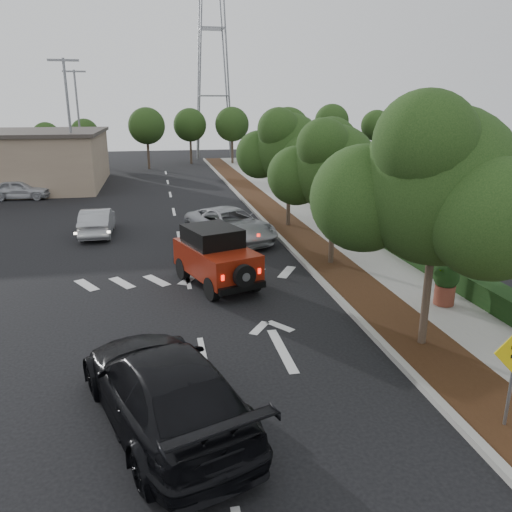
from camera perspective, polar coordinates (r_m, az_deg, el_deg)
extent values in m
plane|color=black|center=(12.69, -5.98, -11.48)|extent=(120.00, 120.00, 0.00)
cube|color=#9E9B93|center=(24.52, 2.01, 2.86)|extent=(0.20, 70.00, 0.15)
cube|color=black|center=(24.77, 4.27, 2.93)|extent=(1.80, 70.00, 0.12)
cube|color=gray|center=(25.33, 8.42, 3.11)|extent=(2.00, 70.00, 0.12)
cube|color=black|center=(25.75, 11.39, 3.96)|extent=(0.80, 70.00, 0.80)
cylinder|color=black|center=(18.11, -8.34, -1.40)|extent=(0.51, 0.81, 0.77)
cylinder|color=black|center=(18.68, -4.09, -0.68)|extent=(0.51, 0.81, 0.77)
cylinder|color=black|center=(16.01, -5.03, -3.75)|extent=(0.51, 0.81, 0.77)
cylinder|color=black|center=(16.66, -0.37, -2.85)|extent=(0.51, 0.81, 0.77)
cube|color=maroon|center=(17.18, -4.56, -0.43)|extent=(2.80, 3.93, 0.96)
cube|color=black|center=(17.21, -5.05, 2.32)|extent=(2.14, 2.37, 0.61)
cube|color=maroon|center=(18.37, -6.41, 0.42)|extent=(1.76, 1.44, 0.79)
cube|color=black|center=(15.76, -1.55, -3.67)|extent=(1.61, 0.70, 0.21)
cylinder|color=black|center=(15.50, -1.33, -2.32)|extent=(0.76, 0.44, 0.73)
cube|color=#FF190C|center=(15.37, -3.82, -2.52)|extent=(0.10, 0.07, 0.17)
cube|color=#FF190C|center=(15.97, 0.40, -1.73)|extent=(0.10, 0.07, 0.17)
imported|color=#A6A8AD|center=(23.01, -2.97, 3.59)|extent=(4.31, 5.78, 1.46)
imported|color=black|center=(10.10, -10.52, -14.55)|extent=(3.87, 5.88, 1.58)
imported|color=#9A9CA1|center=(25.13, -17.69, 3.76)|extent=(1.38, 3.94, 1.30)
imported|color=#B8BAC1|center=(36.79, -25.39, 6.89)|extent=(3.97, 1.89, 1.31)
cylinder|color=slate|center=(10.74, 27.17, -12.58)|extent=(0.06, 0.06, 1.91)
cylinder|color=brown|center=(16.38, 20.72, -4.14)|extent=(0.67, 0.67, 0.61)
sphere|color=black|center=(16.20, 20.93, -2.23)|extent=(0.77, 0.77, 0.77)
imported|color=black|center=(16.17, 20.96, -1.93)|extent=(0.70, 0.63, 0.72)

